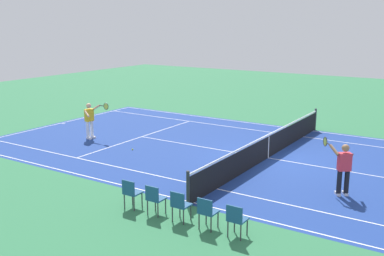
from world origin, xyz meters
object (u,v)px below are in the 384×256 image
(tennis_player_near, at_px, (90,119))
(tennis_ball, at_px, (132,149))
(tennis_player_far, at_px, (343,167))
(spectator_chair_0, at_px, (236,218))
(spectator_chair_1, at_px, (207,211))
(spectator_chair_4, at_px, (131,192))
(spectator_chair_3, at_px, (155,198))
(spectator_chair_2, at_px, (180,204))
(tennis_net, at_px, (268,146))

(tennis_player_near, distance_m, tennis_ball, 3.09)
(tennis_player_far, height_order, spectator_chair_0, tennis_player_far)
(tennis_player_far, xyz_separation_m, tennis_ball, (8.82, -0.47, -0.90))
(spectator_chair_1, distance_m, spectator_chair_4, 2.54)
(spectator_chair_3, bearing_deg, spectator_chair_1, 180.00)
(tennis_ball, xyz_separation_m, spectator_chair_3, (-4.85, 4.81, 0.49))
(tennis_player_near, bearing_deg, tennis_ball, 170.21)
(spectator_chair_1, bearing_deg, spectator_chair_4, 0.00)
(spectator_chair_1, bearing_deg, spectator_chair_2, 0.00)
(tennis_player_far, distance_m, spectator_chair_2, 5.37)
(spectator_chair_4, bearing_deg, spectator_chair_1, 180.00)
(tennis_player_near, height_order, tennis_player_far, same)
(tennis_player_near, xyz_separation_m, spectator_chair_3, (-7.76, 5.32, -0.41))
(spectator_chair_1, height_order, spectator_chair_2, same)
(tennis_player_far, height_order, tennis_ball, tennis_player_far)
(tennis_player_far, bearing_deg, spectator_chair_3, 47.56)
(tennis_net, height_order, tennis_player_near, tennis_player_near)
(tennis_player_far, height_order, spectator_chair_3, tennis_player_far)
(tennis_net, bearing_deg, spectator_chair_4, 79.45)
(spectator_chair_2, height_order, spectator_chair_4, same)
(tennis_player_near, bearing_deg, tennis_player_far, 175.27)
(spectator_chair_4, bearing_deg, tennis_ball, -50.28)
(tennis_net, distance_m, spectator_chair_4, 6.95)
(spectator_chair_0, relative_size, spectator_chair_3, 1.00)
(tennis_net, xyz_separation_m, tennis_ball, (5.27, 2.02, -0.46))
(tennis_player_near, height_order, spectator_chair_4, tennis_player_near)
(spectator_chair_0, bearing_deg, tennis_player_far, -108.27)
(spectator_chair_2, bearing_deg, spectator_chair_4, 0.00)
(spectator_chair_0, relative_size, spectator_chair_2, 1.00)
(spectator_chair_2, relative_size, spectator_chair_4, 1.00)
(tennis_player_near, xyz_separation_m, spectator_chair_2, (-8.61, 5.32, -0.41))
(tennis_player_far, relative_size, spectator_chair_0, 1.93)
(spectator_chair_0, bearing_deg, tennis_ball, -33.09)
(spectator_chair_2, bearing_deg, tennis_player_near, -31.70)
(tennis_net, relative_size, spectator_chair_1, 13.30)
(tennis_net, xyz_separation_m, spectator_chair_1, (-1.27, 6.84, 0.03))
(tennis_net, relative_size, tennis_player_far, 6.89)
(spectator_chair_1, distance_m, spectator_chair_3, 1.69)
(tennis_player_far, distance_m, tennis_ball, 8.88)
(tennis_ball, bearing_deg, spectator_chair_1, 143.64)
(spectator_chair_1, relative_size, spectator_chair_3, 1.00)
(tennis_player_far, height_order, spectator_chair_4, tennis_player_far)
(tennis_player_near, relative_size, tennis_ball, 25.71)
(tennis_player_near, relative_size, spectator_chair_3, 1.93)
(tennis_player_near, xyz_separation_m, spectator_chair_0, (-10.30, 5.32, -0.41))
(tennis_player_far, relative_size, spectator_chair_1, 1.93)
(tennis_player_far, distance_m, spectator_chair_1, 4.93)
(spectator_chair_2, bearing_deg, tennis_ball, -40.22)
(tennis_player_near, xyz_separation_m, spectator_chair_1, (-9.46, 5.32, -0.41))
(tennis_ball, xyz_separation_m, spectator_chair_0, (-7.39, 4.81, 0.49))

